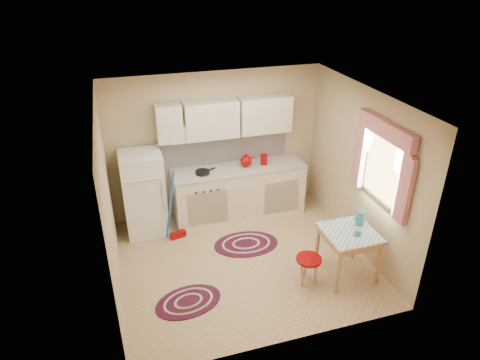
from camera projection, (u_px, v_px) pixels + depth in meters
name	position (u px, v px, depth m)	size (l,w,h in m)	color
room_shell	(250.00, 157.00, 5.95)	(3.64, 3.60, 2.52)	tan
fridge	(144.00, 194.00, 6.85)	(0.65, 0.60, 1.40)	white
broom	(176.00, 206.00, 6.71)	(0.28, 0.12, 1.20)	blue
base_cabinets	(239.00, 192.00, 7.42)	(2.25, 0.60, 0.88)	white
countertop	(239.00, 169.00, 7.21)	(2.27, 0.62, 0.04)	#B9B8AF
frying_pan	(203.00, 172.00, 6.98)	(0.24, 0.24, 0.05)	black
red_kettle	(246.00, 161.00, 7.19)	(0.22, 0.20, 0.22)	#870406
red_canister	(264.00, 160.00, 7.28)	(0.12, 0.12, 0.16)	#870406
table	(347.00, 254.00, 6.01)	(0.72, 0.72, 0.72)	tan
stool	(308.00, 270.00, 5.92)	(0.35, 0.35, 0.42)	#870406
coffee_pot	(361.00, 216.00, 5.94)	(0.15, 0.13, 0.30)	teal
mug	(358.00, 233.00, 5.75)	(0.09, 0.09, 0.10)	teal
rug_center	(246.00, 244.00, 6.81)	(1.03, 0.69, 0.02)	maroon
rug_left	(188.00, 302.00, 5.66)	(0.90, 0.60, 0.02)	maroon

